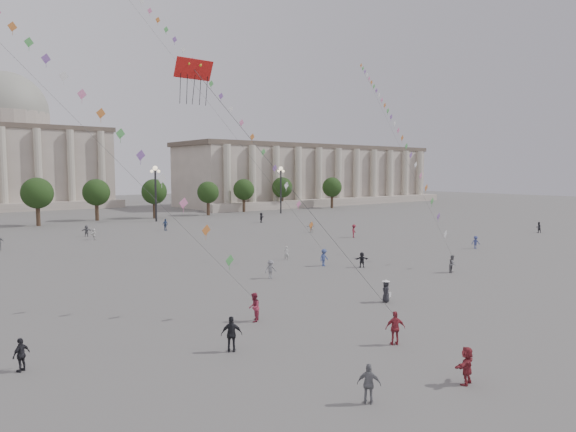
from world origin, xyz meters
TOP-DOWN VIEW (x-y plane):
  - ground at (0.00, 0.00)m, footprint 360.00×360.00m
  - hall_east at (75.00, 93.89)m, footprint 84.00×26.22m
  - hall_central at (0.00, 129.22)m, footprint 48.30×34.30m
  - tree_row at (0.00, 78.00)m, footprint 137.12×5.12m
  - lamp_post_mid_east at (15.00, 70.00)m, footprint 2.00×0.90m
  - lamp_post_far_east at (45.00, 70.00)m, footprint 2.00×0.90m
  - person_crowd_0 at (10.04, 54.97)m, footprint 1.20×0.77m
  - person_crowd_3 at (12.00, 12.81)m, footprint 1.48×1.11m
  - person_crowd_4 at (-2.77, 50.55)m, footprint 1.34×1.52m
  - person_crowd_6 at (1.60, 14.11)m, footprint 1.18×0.80m
  - person_crowd_7 at (27.02, 38.30)m, footprint 1.70×0.84m
  - person_crowd_8 at (27.95, 29.76)m, footprint 1.44×1.26m
  - person_crowd_9 at (29.74, 55.89)m, footprint 1.72×1.49m
  - person_crowd_12 at (-2.45, 54.94)m, footprint 1.57×1.29m
  - person_crowd_13 at (8.67, 20.94)m, footprint 0.66×0.58m
  - person_crowd_14 at (32.26, 12.81)m, footprint 1.19×1.08m
  - person_crowd_15 at (54.98, 16.10)m, footprint 1.04×0.99m
  - tourist_0 at (-3.28, -4.49)m, footprint 1.18×1.00m
  - tourist_1 at (-11.08, 0.16)m, footprint 1.20×1.02m
  - tourist_2 at (-4.86, -10.00)m, footprint 1.69×0.82m
  - tourist_3 at (-9.82, -8.63)m, footprint 0.96×1.03m
  - tourist_4 at (-20.56, 4.10)m, footprint 1.04×0.87m
  - kite_flyer_0 at (-7.02, 4.03)m, footprint 1.15×1.15m
  - kite_flyer_1 at (9.46, 15.67)m, footprint 1.24×0.85m
  - kite_flyer_2 at (16.91, 5.63)m, footprint 0.97×0.85m
  - hat_person at (3.43, 2.10)m, footprint 0.95×0.89m
  - dragon_kite at (-11.65, 2.70)m, footprint 5.35×3.92m
  - kite_train_mid at (3.92, 38.66)m, footprint 11.10×43.16m
  - kite_train_east at (33.97, 28.63)m, footprint 32.26×42.71m

SIDE VIEW (x-z plane):
  - ground at x=0.00m, z-range 0.00..0.00m
  - person_crowd_13 at x=8.67m, z-range 0.00..1.53m
  - person_crowd_3 at x=12.00m, z-range 0.00..1.55m
  - person_crowd_14 at x=32.26m, z-range 0.00..1.60m
  - tourist_4 at x=-20.56m, z-range 0.00..1.66m
  - person_crowd_4 at x=-2.77m, z-range 0.00..1.66m
  - person_crowd_12 at x=-2.45m, z-range 0.00..1.68m
  - kite_flyer_2 at x=16.91m, z-range 0.00..1.69m
  - person_crowd_6 at x=1.60m, z-range 0.00..1.69m
  - person_crowd_15 at x=54.98m, z-range 0.00..1.69m
  - tourist_3 at x=-9.82m, z-range 0.00..1.70m
  - hat_person at x=3.43m, z-range 0.02..1.71m
  - tourist_2 at x=-4.86m, z-range 0.00..1.75m
  - person_crowd_7 at x=27.02m, z-range 0.00..1.76m
  - kite_flyer_1 at x=9.46m, z-range 0.00..1.77m
  - kite_flyer_0 at x=-7.02m, z-range 0.00..1.88m
  - person_crowd_9 at x=29.74m, z-range 0.00..1.88m
  - tourist_0 at x=-3.28m, z-range 0.00..1.90m
  - person_crowd_0 at x=10.04m, z-range 0.00..1.90m
  - person_crowd_8 at x=27.95m, z-range 0.00..1.93m
  - tourist_1 at x=-11.08m, z-range 0.00..1.93m
  - tree_row at x=0.00m, z-range 1.39..9.39m
  - lamp_post_mid_east at x=15.00m, z-range 2.03..12.68m
  - lamp_post_far_east at x=45.00m, z-range 2.03..12.68m
  - hall_east at x=75.00m, z-range -0.17..17.03m
  - hall_central at x=0.00m, z-range -3.52..31.98m
  - dragon_kite at x=-11.65m, z-range 5.61..23.20m
  - kite_train_east at x=33.97m, z-range -13.54..48.77m
  - kite_train_mid at x=3.92m, z-range -5.79..57.96m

